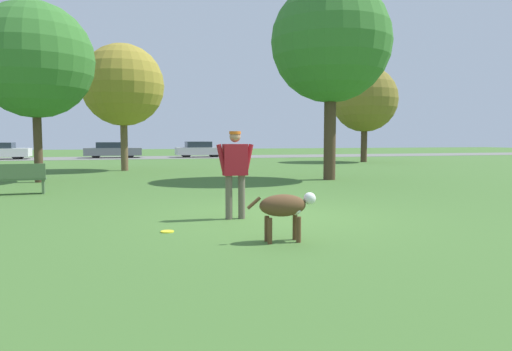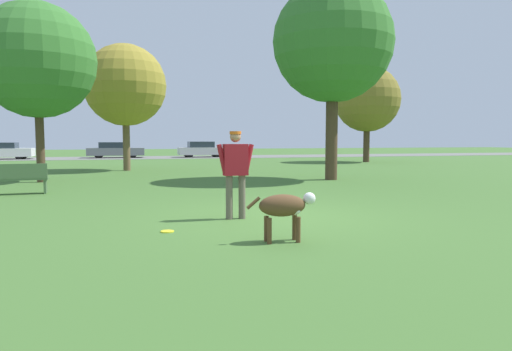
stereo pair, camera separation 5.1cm
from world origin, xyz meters
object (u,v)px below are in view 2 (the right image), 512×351
tree_near_right (333,43)px  tree_near_left (37,61)px  tree_far_right (367,99)px  park_bench (20,178)px  person (236,167)px  parked_car_silver (202,149)px  tree_mid_center (125,85)px  parked_car_grey (116,150)px  frisbee (167,231)px  parked_car_white (3,151)px  dog (285,207)px

tree_near_right → tree_near_left: tree_near_right is taller
tree_far_right → park_bench: tree_far_right is taller
park_bench → tree_near_right: bearing=-173.9°
tree_far_right → person: bearing=-125.0°
parked_car_silver → tree_near_right: bearing=-87.6°
tree_far_right → tree_mid_center: (-14.99, -4.23, -0.04)m
tree_near_left → tree_near_right: bearing=-10.0°
tree_far_right → parked_car_silver: (-9.16, 10.64, -3.42)m
tree_far_right → tree_near_left: size_ratio=1.00×
tree_far_right → parked_car_grey: tree_far_right is taller
frisbee → tree_far_right: (14.24, 19.33, 4.04)m
parked_car_grey → tree_far_right: bearing=-33.1°
parked_car_silver → frisbee: bearing=-101.1°
tree_mid_center → park_bench: size_ratio=4.15×
parked_car_grey → tree_near_left: bearing=-93.5°
tree_near_left → parked_car_white: 21.29m
tree_mid_center → tree_near_left: tree_near_left is taller
frisbee → parked_car_grey: 30.49m
dog → parked_car_grey: parked_car_grey is taller
frisbee → parked_car_white: (-9.70, 29.93, 0.61)m
tree_mid_center → parked_car_silver: size_ratio=1.51×
dog → parked_car_grey: 31.78m
frisbee → tree_near_left: (-3.58, 9.85, 4.17)m
frisbee → tree_near_right: tree_near_right is taller
park_bench → parked_car_silver: bearing=-114.4°
parked_car_white → frisbee: bearing=-73.4°
dog → tree_near_right: tree_near_right is taller
parked_car_white → parked_car_grey: bearing=2.3°
tree_mid_center → parked_car_silver: bearing=68.6°
frisbee → tree_near_right: (6.58, 8.05, 4.97)m
tree_near_left → dog: bearing=-64.7°
dog → park_bench: size_ratio=0.73×
dog → frisbee: 2.06m
tree_mid_center → tree_near_left: size_ratio=0.96×
tree_mid_center → parked_car_grey: tree_mid_center is taller
tree_far_right → parked_car_white: (-23.94, 10.60, -3.44)m
person → parked_car_grey: size_ratio=0.38×
frisbee → tree_mid_center: (-0.75, 15.09, 4.00)m
tree_mid_center → parked_car_white: bearing=121.1°
frisbee → parked_car_white: parked_car_white is taller
dog → parked_car_white: parked_car_white is taller
tree_far_right → tree_mid_center: tree_far_right is taller
tree_mid_center → park_bench: (-2.72, -8.97, -3.56)m
tree_far_right → parked_car_silver: 14.45m
person → parked_car_white: 31.06m
parked_car_white → tree_mid_center: bearing=-60.2°
tree_far_right → parked_car_white: tree_far_right is taller
frisbee → parked_car_grey: bearing=93.2°
dog → tree_far_right: size_ratio=0.17×
frisbee → parked_car_white: bearing=108.0°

